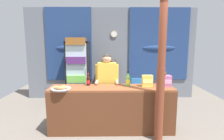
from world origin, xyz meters
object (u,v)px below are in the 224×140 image
object	(u,v)px
stall_counter	(112,106)
soda_bottle_lime_soda	(128,80)
pastry_tray	(61,88)
bottle_shelf_rack	(109,79)
soda_bottle_cola	(88,80)
snack_box_instant_noodle	(147,81)
plastic_lawn_chair	(138,90)
snack_box_wafer	(166,81)
timber_post	(161,71)
drink_fridge	(78,68)
shopkeeper	(107,80)

from	to	relation	value
stall_counter	soda_bottle_lime_soda	size ratio (longest dim) A/B	8.02
pastry_tray	bottle_shelf_rack	bearing A→B (deg)	66.90
soda_bottle_cola	snack_box_instant_noodle	distance (m)	1.23
snack_box_instant_noodle	plastic_lawn_chair	bearing A→B (deg)	88.51
bottle_shelf_rack	snack_box_instant_noodle	distance (m)	2.15
snack_box_wafer	pastry_tray	world-z (taller)	snack_box_wafer
bottle_shelf_rack	soda_bottle_lime_soda	bearing A→B (deg)	-78.06
soda_bottle_lime_soda	snack_box_instant_noodle	bearing A→B (deg)	-7.08
pastry_tray	timber_post	bearing A→B (deg)	-7.50
drink_fridge	plastic_lawn_chair	distance (m)	1.89
stall_counter	shopkeeper	world-z (taller)	shopkeeper
stall_counter	snack_box_instant_noodle	world-z (taller)	snack_box_instant_noodle
stall_counter	timber_post	world-z (taller)	timber_post
timber_post	stall_counter	bearing A→B (deg)	160.21
drink_fridge	soda_bottle_cola	bearing A→B (deg)	-73.62
pastry_tray	shopkeeper	bearing A→B (deg)	34.92
timber_post	pastry_tray	world-z (taller)	timber_post
timber_post	bottle_shelf_rack	world-z (taller)	timber_post
stall_counter	plastic_lawn_chair	xyz separation A→B (m)	(0.77, 1.47, -0.07)
shopkeeper	soda_bottle_lime_soda	xyz separation A→B (m)	(0.44, -0.36, 0.08)
stall_counter	timber_post	bearing A→B (deg)	-19.79
plastic_lawn_chair	soda_bottle_cola	world-z (taller)	soda_bottle_cola
timber_post	soda_bottle_cola	distance (m)	1.51
soda_bottle_lime_soda	shopkeeper	bearing A→B (deg)	140.53
plastic_lawn_chair	shopkeeper	size ratio (longest dim) A/B	0.55
soda_bottle_lime_soda	pastry_tray	xyz separation A→B (m)	(-1.33, -0.26, -0.11)
stall_counter	pastry_tray	distance (m)	1.06
stall_counter	snack_box_instant_noodle	bearing A→B (deg)	10.69
soda_bottle_cola	snack_box_instant_noodle	world-z (taller)	soda_bottle_cola
soda_bottle_cola	stall_counter	bearing A→B (deg)	-27.41
drink_fridge	soda_bottle_cola	distance (m)	1.73
timber_post	drink_fridge	world-z (taller)	timber_post
plastic_lawn_chair	soda_bottle_cola	xyz separation A→B (m)	(-1.26, -1.21, 0.55)
timber_post	bottle_shelf_rack	bearing A→B (deg)	111.32
drink_fridge	timber_post	bearing A→B (deg)	-50.16
bottle_shelf_rack	soda_bottle_cola	xyz separation A→B (m)	(-0.43, -1.84, 0.36)
bottle_shelf_rack	shopkeeper	bearing A→B (deg)	-91.34
drink_fridge	plastic_lawn_chair	bearing A→B (deg)	-14.17
drink_fridge	snack_box_instant_noodle	size ratio (longest dim) A/B	8.29
stall_counter	soda_bottle_cola	world-z (taller)	soda_bottle_cola
plastic_lawn_chair	snack_box_wafer	world-z (taller)	snack_box_wafer
snack_box_instant_noodle	pastry_tray	size ratio (longest dim) A/B	0.60
shopkeeper	bottle_shelf_rack	bearing A→B (deg)	88.66
bottle_shelf_rack	stall_counter	bearing A→B (deg)	-88.29
soda_bottle_lime_soda	timber_post	bearing A→B (deg)	-43.09
timber_post	snack_box_wafer	xyz separation A→B (m)	(0.25, 0.46, -0.28)
pastry_tray	soda_bottle_lime_soda	bearing A→B (deg)	10.99
shopkeeper	soda_bottle_cola	size ratio (longest dim) A/B	6.02
bottle_shelf_rack	snack_box_wafer	world-z (taller)	bottle_shelf_rack
timber_post	drink_fridge	distance (m)	2.91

